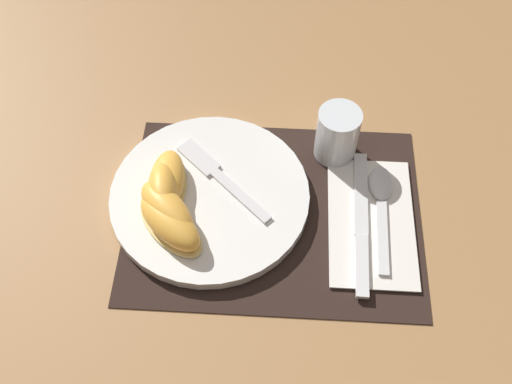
{
  "coord_description": "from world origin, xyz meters",
  "views": [
    {
      "loc": [
        -0.0,
        -0.44,
        0.71
      ],
      "look_at": [
        -0.03,
        0.02,
        0.02
      ],
      "focal_mm": 42.0,
      "sensor_mm": 36.0,
      "label": 1
    }
  ],
  "objects_px": {
    "spoon": "(383,197)",
    "citrus_wedge_0": "(169,183)",
    "juice_glass": "(339,137)",
    "citrus_wedge_2": "(169,211)",
    "citrus_wedge_1": "(165,195)",
    "fork": "(219,175)",
    "plate": "(212,196)",
    "knife": "(363,225)",
    "citrus_wedge_3": "(172,224)"
  },
  "relations": [
    {
      "from": "spoon",
      "to": "fork",
      "type": "xyz_separation_m",
      "value": [
        -0.23,
        0.02,
        0.01
      ]
    },
    {
      "from": "knife",
      "to": "fork",
      "type": "distance_m",
      "value": 0.21
    },
    {
      "from": "juice_glass",
      "to": "citrus_wedge_2",
      "type": "height_order",
      "value": "juice_glass"
    },
    {
      "from": "juice_glass",
      "to": "citrus_wedge_1",
      "type": "xyz_separation_m",
      "value": [
        -0.24,
        -0.11,
        -0.0
      ]
    },
    {
      "from": "fork",
      "to": "citrus_wedge_0",
      "type": "distance_m",
      "value": 0.07
    },
    {
      "from": "spoon",
      "to": "citrus_wedge_0",
      "type": "bearing_deg",
      "value": -178.54
    },
    {
      "from": "knife",
      "to": "citrus_wedge_3",
      "type": "bearing_deg",
      "value": -173.47
    },
    {
      "from": "knife",
      "to": "citrus_wedge_3",
      "type": "distance_m",
      "value": 0.26
    },
    {
      "from": "juice_glass",
      "to": "citrus_wedge_0",
      "type": "relative_size",
      "value": 0.76
    },
    {
      "from": "fork",
      "to": "citrus_wedge_3",
      "type": "xyz_separation_m",
      "value": [
        -0.05,
        -0.09,
        0.01
      ]
    },
    {
      "from": "fork",
      "to": "citrus_wedge_3",
      "type": "height_order",
      "value": "citrus_wedge_3"
    },
    {
      "from": "fork",
      "to": "spoon",
      "type": "bearing_deg",
      "value": -4.49
    },
    {
      "from": "citrus_wedge_0",
      "to": "citrus_wedge_1",
      "type": "relative_size",
      "value": 1.09
    },
    {
      "from": "citrus_wedge_0",
      "to": "citrus_wedge_1",
      "type": "xyz_separation_m",
      "value": [
        -0.0,
        -0.02,
        0.0
      ]
    },
    {
      "from": "citrus_wedge_2",
      "to": "plate",
      "type": "bearing_deg",
      "value": 41.11
    },
    {
      "from": "citrus_wedge_1",
      "to": "fork",
      "type": "bearing_deg",
      "value": 35.62
    },
    {
      "from": "juice_glass",
      "to": "spoon",
      "type": "height_order",
      "value": "juice_glass"
    },
    {
      "from": "citrus_wedge_0",
      "to": "knife",
      "type": "bearing_deg",
      "value": -7.88
    },
    {
      "from": "plate",
      "to": "citrus_wedge_2",
      "type": "distance_m",
      "value": 0.07
    },
    {
      "from": "citrus_wedge_1",
      "to": "citrus_wedge_2",
      "type": "height_order",
      "value": "citrus_wedge_1"
    },
    {
      "from": "plate",
      "to": "citrus_wedge_2",
      "type": "xyz_separation_m",
      "value": [
        -0.05,
        -0.04,
        0.03
      ]
    },
    {
      "from": "knife",
      "to": "fork",
      "type": "xyz_separation_m",
      "value": [
        -0.2,
        0.06,
        0.01
      ]
    },
    {
      "from": "spoon",
      "to": "plate",
      "type": "bearing_deg",
      "value": -177.23
    },
    {
      "from": "juice_glass",
      "to": "citrus_wedge_3",
      "type": "relative_size",
      "value": 0.71
    },
    {
      "from": "spoon",
      "to": "citrus_wedge_1",
      "type": "relative_size",
      "value": 1.72
    },
    {
      "from": "knife",
      "to": "citrus_wedge_0",
      "type": "height_order",
      "value": "citrus_wedge_0"
    },
    {
      "from": "spoon",
      "to": "citrus_wedge_0",
      "type": "distance_m",
      "value": 0.3
    },
    {
      "from": "citrus_wedge_2",
      "to": "citrus_wedge_3",
      "type": "height_order",
      "value": "citrus_wedge_2"
    },
    {
      "from": "fork",
      "to": "citrus_wedge_2",
      "type": "xyz_separation_m",
      "value": [
        -0.06,
        -0.07,
        0.02
      ]
    },
    {
      "from": "citrus_wedge_3",
      "to": "plate",
      "type": "bearing_deg",
      "value": 54.39
    },
    {
      "from": "juice_glass",
      "to": "citrus_wedge_2",
      "type": "distance_m",
      "value": 0.27
    },
    {
      "from": "plate",
      "to": "fork",
      "type": "xyz_separation_m",
      "value": [
        0.01,
        0.03,
        0.01
      ]
    },
    {
      "from": "juice_glass",
      "to": "spoon",
      "type": "xyz_separation_m",
      "value": [
        0.06,
        -0.08,
        -0.03
      ]
    },
    {
      "from": "spoon",
      "to": "citrus_wedge_1",
      "type": "xyz_separation_m",
      "value": [
        -0.3,
        -0.03,
        0.03
      ]
    },
    {
      "from": "citrus_wedge_0",
      "to": "juice_glass",
      "type": "bearing_deg",
      "value": 21.04
    },
    {
      "from": "juice_glass",
      "to": "citrus_wedge_0",
      "type": "distance_m",
      "value": 0.25
    },
    {
      "from": "juice_glass",
      "to": "knife",
      "type": "bearing_deg",
      "value": -74.96
    },
    {
      "from": "spoon",
      "to": "citrus_wedge_2",
      "type": "distance_m",
      "value": 0.3
    },
    {
      "from": "plate",
      "to": "knife",
      "type": "relative_size",
      "value": 1.22
    },
    {
      "from": "fork",
      "to": "plate",
      "type": "bearing_deg",
      "value": -105.87
    },
    {
      "from": "citrus_wedge_2",
      "to": "knife",
      "type": "bearing_deg",
      "value": 2.4
    },
    {
      "from": "knife",
      "to": "citrus_wedge_2",
      "type": "distance_m",
      "value": 0.26
    },
    {
      "from": "knife",
      "to": "spoon",
      "type": "relative_size",
      "value": 1.32
    },
    {
      "from": "knife",
      "to": "citrus_wedge_0",
      "type": "relative_size",
      "value": 2.09
    },
    {
      "from": "plate",
      "to": "knife",
      "type": "height_order",
      "value": "plate"
    },
    {
      "from": "knife",
      "to": "citrus_wedge_2",
      "type": "bearing_deg",
      "value": -177.6
    },
    {
      "from": "plate",
      "to": "fork",
      "type": "distance_m",
      "value": 0.03
    },
    {
      "from": "citrus_wedge_1",
      "to": "citrus_wedge_2",
      "type": "xyz_separation_m",
      "value": [
        0.01,
        -0.02,
        -0.0
      ]
    },
    {
      "from": "citrus_wedge_1",
      "to": "citrus_wedge_0",
      "type": "bearing_deg",
      "value": 86.22
    },
    {
      "from": "juice_glass",
      "to": "citrus_wedge_0",
      "type": "bearing_deg",
      "value": -158.96
    }
  ]
}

